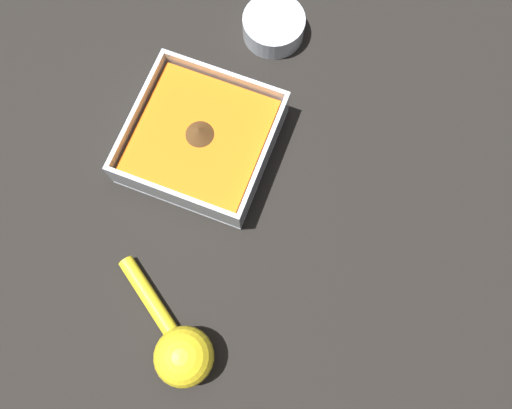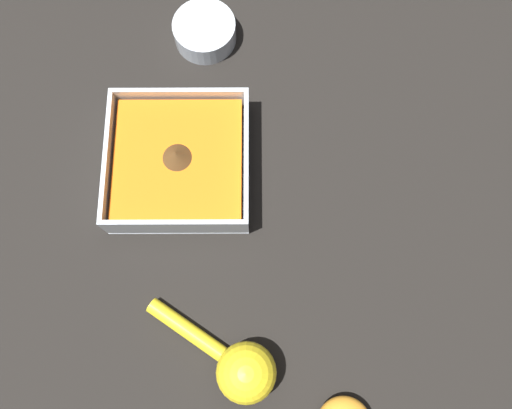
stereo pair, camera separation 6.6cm
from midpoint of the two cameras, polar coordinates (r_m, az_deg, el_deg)
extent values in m
plane|color=black|center=(0.72, -1.40, 7.98)|extent=(4.00, 4.00, 0.00)
cube|color=silver|center=(0.71, -3.52, 6.36)|extent=(0.19, 0.19, 0.01)
cube|color=silver|center=(0.71, -10.66, 9.58)|extent=(0.19, 0.01, 0.05)
cube|color=silver|center=(0.67, 3.63, 4.68)|extent=(0.19, 0.01, 0.05)
cube|color=silver|center=(0.72, -0.87, 13.55)|extent=(0.01, 0.18, 0.05)
cube|color=silver|center=(0.66, -6.64, 0.33)|extent=(0.01, 0.18, 0.05)
cube|color=orange|center=(0.69, -3.62, 7.00)|extent=(0.17, 0.17, 0.03)
cone|color=#4C3319|center=(0.67, -3.76, 7.84)|extent=(0.04, 0.04, 0.02)
cylinder|color=silver|center=(0.79, 4.51, 19.30)|extent=(0.09, 0.09, 0.03)
cylinder|color=#4C3319|center=(0.79, 4.48, 19.15)|extent=(0.08, 0.08, 0.02)
sphere|color=yellow|center=(0.63, -5.19, -17.47)|extent=(0.07, 0.07, 0.07)
cylinder|color=yellow|center=(0.66, -9.51, -10.72)|extent=(0.08, 0.10, 0.02)
camera|label=1|loc=(0.03, 92.91, -10.13)|focal=35.00mm
camera|label=2|loc=(0.03, -87.09, 10.13)|focal=35.00mm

